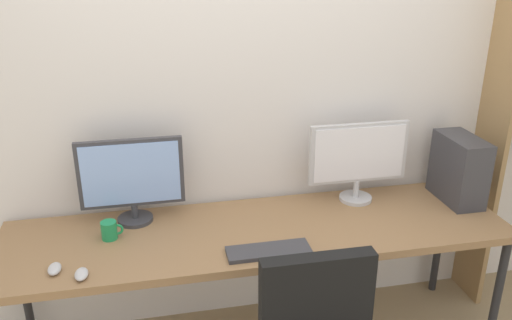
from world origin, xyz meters
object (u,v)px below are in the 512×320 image
Objects in this scene: monitor_right at (358,158)px; mouse_left_side at (81,274)px; desk at (258,237)px; pc_tower at (459,169)px; monitor_left at (131,178)px; keyboard_main at (269,251)px; coffee_mug at (110,230)px; mouse_right_side at (55,269)px.

mouse_left_side is (-1.42, -0.47, -0.24)m from monitor_right.
pc_tower is (1.14, 0.10, 0.23)m from desk.
monitor_left is 1.34× the size of keyboard_main.
coffee_mug is at bearing -178.52° from pc_tower.
monitor_left is at bearing 180.00° from monitor_right.
monitor_right is 5.18× the size of coffee_mug.
mouse_left_side is 1.00× the size of mouse_right_side.
desk is 26.31× the size of mouse_left_side.
pc_tower is at bearing 5.00° from desk.
coffee_mug is at bearing 158.54° from keyboard_main.
monitor_left is at bearing 176.31° from pc_tower.
monitor_left reaches higher than desk.
pc_tower reaches higher than desk.
monitor_left is 4.89× the size of coffee_mug.
keyboard_main reaches higher than desk.
monitor_right is at bearing 36.40° from keyboard_main.
monitor_right reaches higher than monitor_left.
desk is 1.17m from pc_tower.
keyboard_main is 4.03× the size of mouse_left_side.
pc_tower is at bearing 10.31° from mouse_left_side.
monitor_left is 1.20m from monitor_right.
mouse_left_side is (-0.22, -0.47, -0.22)m from monitor_left.
pc_tower reaches higher than keyboard_main.
keyboard_main is at bearing -36.40° from monitor_left.
coffee_mug is at bearing 175.85° from desk.
coffee_mug is (-0.12, -0.16, -0.20)m from monitor_left.
coffee_mug is (0.11, 0.31, 0.03)m from mouse_left_side.
monitor_right is at bearing 18.27° from mouse_left_side.
desk is 0.70m from monitor_right.
pc_tower reaches higher than mouse_left_side.
keyboard_main is at bearing 1.91° from mouse_left_side.
monitor_left is 0.94× the size of monitor_right.
desk is 6.90× the size of pc_tower.
pc_tower is 3.82× the size of mouse_right_side.
desk is at bearing -175.00° from pc_tower.
mouse_right_side is at bearing 150.73° from mouse_left_side.
pc_tower is 0.95× the size of keyboard_main.
monitor_left is 0.57m from mouse_left_side.
mouse_right_side is at bearing -132.42° from coffee_mug.
monitor_left is 1.42× the size of pc_tower.
monitor_left is at bearing 64.64° from mouse_left_side.
mouse_right_side is (-0.94, -0.19, 0.06)m from desk.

